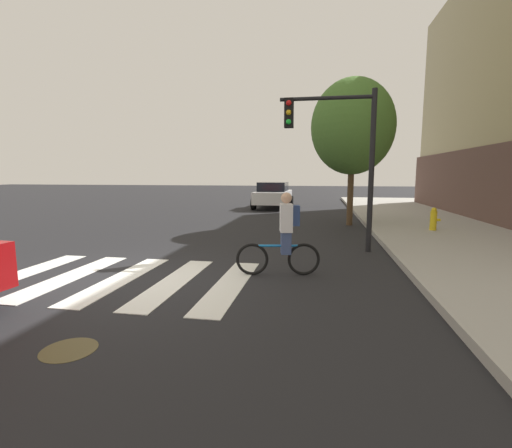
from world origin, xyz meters
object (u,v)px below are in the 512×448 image
street_tree_near (353,127)px  sedan_mid (273,195)px  manhole_cover (69,350)px  traffic_light_near (340,143)px  cyclist (284,234)px  fire_hydrant (434,219)px

street_tree_near → sedan_mid: bearing=119.6°
manhole_cover → sedan_mid: size_ratio=0.14×
manhole_cover → traffic_light_near: size_ratio=0.15×
cyclist → fire_hydrant: 7.48m
traffic_light_near → fire_hydrant: bearing=44.1°
manhole_cover → cyclist: cyclist is taller
sedan_mid → fire_hydrant: 11.16m
fire_hydrant → street_tree_near: bearing=144.3°
traffic_light_near → manhole_cover: bearing=-117.9°
manhole_cover → sedan_mid: sedan_mid is taller
manhole_cover → street_tree_near: size_ratio=0.11×
cyclist → traffic_light_near: size_ratio=0.40×
sedan_mid → street_tree_near: street_tree_near is taller
sedan_mid → traffic_light_near: bearing=-75.0°
cyclist → street_tree_near: size_ratio=0.29×
fire_hydrant → traffic_light_near: bearing=-135.9°
traffic_light_near → fire_hydrant: size_ratio=5.38×
sedan_mid → cyclist: size_ratio=2.72×
cyclist → traffic_light_near: 3.55m
sedan_mid → fire_hydrant: bearing=-53.4°
sedan_mid → traffic_light_near: traffic_light_near is taller
sedan_mid → street_tree_near: bearing=-60.4°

